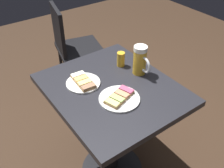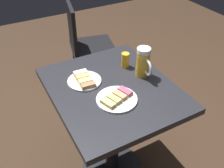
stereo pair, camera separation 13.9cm
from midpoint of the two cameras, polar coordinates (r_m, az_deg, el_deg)
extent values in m
cylinder|color=black|center=(1.98, -2.12, -18.41)|extent=(0.44, 0.44, 0.01)
cylinder|color=black|center=(1.68, -2.41, -11.17)|extent=(0.09, 0.09, 0.74)
cube|color=#232328|center=(1.43, -2.79, -1.32)|extent=(0.76, 0.66, 0.04)
cylinder|color=white|center=(1.33, -1.34, -3.42)|extent=(0.22, 0.22, 0.01)
cube|color=#9E7547|center=(1.36, 0.30, -1.65)|extent=(0.09, 0.06, 0.01)
cube|color=#BC4C70|center=(1.35, 0.30, -1.32)|extent=(0.09, 0.06, 0.01)
cube|color=#9E7547|center=(1.33, -0.79, -2.58)|extent=(0.09, 0.06, 0.01)
cube|color=#EA8E66|center=(1.33, -0.79, -2.25)|extent=(0.09, 0.06, 0.01)
cube|color=#9E7547|center=(1.31, -1.92, -3.55)|extent=(0.09, 0.06, 0.01)
cube|color=#ADC66B|center=(1.30, -1.93, -3.22)|extent=(0.09, 0.06, 0.01)
cube|color=#9E7547|center=(1.28, -3.10, -4.55)|extent=(0.09, 0.06, 0.01)
cube|color=#EFE07A|center=(1.28, -3.12, -4.22)|extent=(0.09, 0.06, 0.01)
cylinder|color=white|center=(1.45, -9.18, 0.13)|extent=(0.19, 0.19, 0.01)
cube|color=#9E7547|center=(1.50, -10.25, 1.76)|extent=(0.05, 0.08, 0.01)
cube|color=white|center=(1.49, -10.30, 2.07)|extent=(0.04, 0.08, 0.01)
cube|color=#9E7547|center=(1.46, -9.58, 0.91)|extent=(0.05, 0.08, 0.01)
cube|color=#E5B266|center=(1.46, -9.62, 1.23)|extent=(0.04, 0.08, 0.01)
cube|color=#9E7547|center=(1.43, -8.87, 0.03)|extent=(0.05, 0.08, 0.01)
cube|color=#EFE07A|center=(1.42, -8.91, 0.35)|extent=(0.04, 0.08, 0.01)
cube|color=#9E7547|center=(1.40, -8.13, -0.90)|extent=(0.05, 0.08, 0.01)
cube|color=#997051|center=(1.39, -8.16, -0.57)|extent=(0.04, 0.08, 0.01)
cylinder|color=gold|center=(1.49, 3.55, 4.84)|extent=(0.08, 0.08, 0.15)
cylinder|color=white|center=(1.44, 3.68, 7.82)|extent=(0.08, 0.08, 0.03)
torus|color=silver|center=(1.45, 4.64, 4.16)|extent=(0.10, 0.02, 0.10)
cylinder|color=gold|center=(1.57, -0.55, 5.48)|extent=(0.05, 0.05, 0.09)
cylinder|color=black|center=(2.41, -3.69, 1.51)|extent=(0.03, 0.03, 0.47)
cylinder|color=black|center=(2.66, -6.01, 5.23)|extent=(0.03, 0.03, 0.47)
cylinder|color=black|center=(2.35, -11.07, -0.26)|extent=(0.03, 0.03, 0.47)
cylinder|color=black|center=(2.61, -12.73, 3.70)|extent=(0.03, 0.03, 0.47)
cube|color=black|center=(2.36, -8.93, 7.73)|extent=(0.46, 0.46, 0.04)
cube|color=black|center=(2.24, -13.72, 11.55)|extent=(0.34, 0.11, 0.39)
camera|label=1|loc=(0.07, -92.84, -2.16)|focal=40.89mm
camera|label=2|loc=(0.07, 87.16, 2.16)|focal=40.89mm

